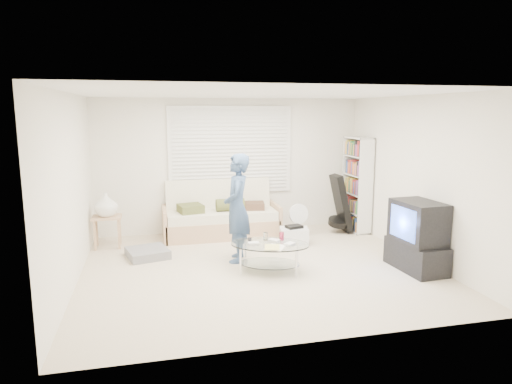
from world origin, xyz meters
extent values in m
plane|color=#C5B199|center=(0.00, 0.00, 0.00)|extent=(5.00, 5.00, 0.00)
cube|color=white|center=(0.00, 2.25, 1.25)|extent=(5.00, 0.02, 2.50)
cube|color=white|center=(0.00, -2.25, 1.25)|extent=(5.00, 0.02, 2.50)
cube|color=white|center=(-2.50, 0.00, 1.25)|extent=(0.02, 4.50, 2.50)
cube|color=white|center=(2.50, 0.00, 1.25)|extent=(0.02, 4.50, 2.50)
cube|color=white|center=(0.00, 0.00, 2.50)|extent=(5.00, 4.50, 0.02)
cube|color=white|center=(0.00, 2.22, 1.55)|extent=(2.32, 0.06, 1.62)
cube|color=black|center=(0.00, 2.21, 1.55)|extent=(2.20, 0.01, 1.50)
cube|color=silver|center=(0.00, 2.18, 1.55)|extent=(2.16, 0.04, 1.50)
cube|color=silver|center=(0.00, 2.20, 1.55)|extent=(2.32, 0.08, 1.62)
cube|color=tan|center=(-0.25, 1.83, 0.16)|extent=(2.03, 0.81, 0.32)
cube|color=beige|center=(-0.25, 1.81, 0.41)|extent=(1.95, 0.75, 0.16)
cube|color=beige|center=(-0.25, 2.15, 0.71)|extent=(1.95, 0.23, 0.62)
cube|color=tan|center=(-1.27, 1.83, 0.28)|extent=(0.06, 0.81, 0.57)
cube|color=tan|center=(0.76, 1.83, 0.28)|extent=(0.06, 0.81, 0.57)
cube|color=#464A22|center=(-0.81, 1.78, 0.56)|extent=(0.48, 0.48, 0.14)
cylinder|color=#464A22|center=(-0.10, 1.75, 0.60)|extent=(0.51, 0.22, 0.22)
cube|color=#483224|center=(0.36, 1.81, 0.55)|extent=(0.42, 0.42, 0.12)
cube|color=slate|center=(-1.58, 0.89, 0.07)|extent=(0.73, 0.73, 0.13)
cube|color=tan|center=(-2.22, 1.58, 0.52)|extent=(0.47, 0.38, 0.04)
cube|color=tan|center=(-2.41, 1.44, 0.26)|extent=(0.04, 0.04, 0.51)
cube|color=tan|center=(-2.03, 1.44, 0.26)|extent=(0.04, 0.04, 0.51)
cube|color=tan|center=(-2.41, 1.72, 0.26)|extent=(0.04, 0.04, 0.51)
cube|color=tan|center=(-2.03, 1.72, 0.26)|extent=(0.04, 0.04, 0.51)
imported|color=white|center=(-2.22, 1.58, 0.74)|extent=(0.38, 0.38, 0.40)
cube|color=white|center=(2.33, 1.67, 0.89)|extent=(0.28, 0.75, 1.79)
cube|color=black|center=(1.98, 1.58, 0.57)|extent=(0.37, 0.39, 1.08)
cylinder|color=black|center=(1.94, 1.58, 0.21)|extent=(0.39, 0.41, 0.19)
cylinder|color=white|center=(1.11, 1.50, 0.01)|extent=(0.25, 0.25, 0.03)
cylinder|color=white|center=(1.11, 1.50, 0.17)|extent=(0.03, 0.03, 0.32)
cylinder|color=white|center=(1.11, 1.50, 0.43)|extent=(0.37, 0.16, 0.37)
cylinder|color=white|center=(1.11, 1.50, 0.43)|extent=(0.10, 0.07, 0.10)
cube|color=white|center=(0.88, 1.04, 0.14)|extent=(0.53, 0.42, 0.29)
cube|color=black|center=(0.88, 1.04, 0.31)|extent=(0.30, 0.25, 0.05)
cube|color=black|center=(2.20, -0.59, 0.20)|extent=(0.55, 0.95, 0.41)
cube|color=black|center=(2.20, -0.59, 0.71)|extent=(0.56, 0.80, 0.59)
cube|color=#446AD8|center=(1.95, -0.61, 0.71)|extent=(0.06, 0.59, 0.45)
ellipsoid|color=silver|center=(0.12, -0.19, 0.40)|extent=(1.29, 1.05, 0.02)
ellipsoid|color=silver|center=(0.12, -0.19, 0.12)|extent=(0.99, 0.80, 0.01)
cylinder|color=silver|center=(-0.32, -0.27, 0.19)|extent=(0.03, 0.03, 0.39)
cylinder|color=silver|center=(0.40, -0.54, 0.19)|extent=(0.03, 0.03, 0.39)
cylinder|color=silver|center=(-0.16, 0.15, 0.19)|extent=(0.03, 0.03, 0.39)
cylinder|color=silver|center=(0.56, -0.12, 0.19)|extent=(0.03, 0.03, 0.39)
cube|color=white|center=(-0.12, -0.19, 0.43)|extent=(0.16, 0.12, 0.04)
cube|color=white|center=(0.20, -0.12, 0.43)|extent=(0.17, 0.18, 0.04)
cube|color=white|center=(0.37, -0.34, 0.43)|extent=(0.18, 0.17, 0.04)
cylinder|color=silver|center=(0.11, 0.01, 0.47)|extent=(0.06, 0.06, 0.11)
cylinder|color=#BE335A|center=(0.33, -0.06, 0.47)|extent=(0.07, 0.07, 0.12)
cube|color=black|center=(-0.12, 0.03, 0.43)|extent=(0.09, 0.18, 0.02)
cube|color=white|center=(0.15, -0.40, 0.42)|extent=(0.35, 0.38, 0.01)
cube|color=#D5C766|center=(0.10, -0.40, 0.43)|extent=(0.27, 0.32, 0.01)
imported|color=#35506F|center=(-0.23, 0.41, 0.82)|extent=(0.53, 0.68, 1.64)
camera|label=1|loc=(-1.50, -6.20, 2.25)|focal=32.00mm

